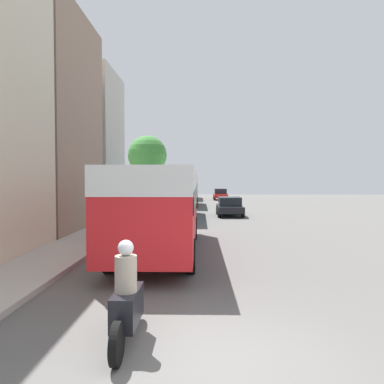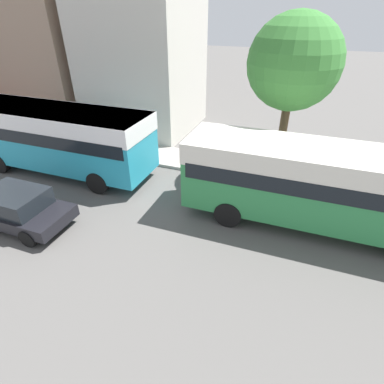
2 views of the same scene
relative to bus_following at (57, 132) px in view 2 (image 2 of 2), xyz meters
name	(u,v)px [view 2 (image 2 of 2)]	position (x,y,z in m)	size (l,w,h in m)	color
building_midblock	(43,29)	(-7.54, -6.66, 3.68)	(6.73, 7.41, 11.34)	gray
building_far_terrace	(142,41)	(-7.30, 0.83, 3.20)	(6.26, 6.08, 10.37)	beige
bus_following	(57,132)	(0.00, 0.00, 0.00)	(2.67, 9.06, 3.06)	teal
bus_third_in_line	(323,179)	(0.38, 11.49, -0.03)	(2.49, 9.43, 3.00)	#2D8447
car_crossing	(17,208)	(4.05, 1.41, -1.25)	(1.87, 3.90, 1.40)	black
street_tree	(294,64)	(-3.18, 9.78, 2.99)	(3.72, 3.72, 6.72)	brown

